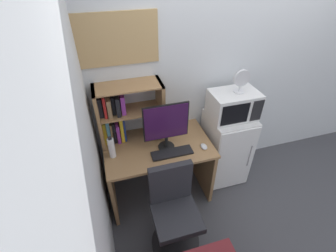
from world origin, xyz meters
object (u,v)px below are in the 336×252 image
computer_mouse (204,147)px  wall_corkboard (117,40)px  water_bottle (112,148)px  microwave (233,105)px  mini_fridge (225,147)px  hutch_bookshelf (121,113)px  monitor (166,124)px  desk_fan (241,80)px  keyboard (172,153)px  desk_chair (174,214)px

computer_mouse → wall_corkboard: (-0.69, 0.49, 0.98)m
water_bottle → microwave: size_ratio=0.47×
mini_fridge → hutch_bookshelf: bearing=173.0°
monitor → microwave: monitor is taller
computer_mouse → microwave: bearing=30.1°
water_bottle → wall_corkboard: wall_corkboard is taller
mini_fridge → water_bottle: bearing=-175.6°
water_bottle → mini_fridge: 1.38m
hutch_bookshelf → desk_fan: 1.24m
mini_fridge → keyboard: bearing=-162.9°
water_bottle → desk_fan: desk_fan is taller
mini_fridge → wall_corkboard: 1.73m
monitor → desk_fan: 0.87m
microwave → desk_fan: (0.03, -0.01, 0.29)m
wall_corkboard → microwave: bearing=-12.9°
computer_mouse → desk_chair: size_ratio=0.11×
keyboard → desk_chair: 0.57m
microwave → wall_corkboard: wall_corkboard is taller
hutch_bookshelf → wall_corkboard: 0.69m
hutch_bookshelf → microwave: hutch_bookshelf is taller
water_bottle → desk_fan: (1.35, 0.10, 0.47)m
hutch_bookshelf → water_bottle: (-0.15, -0.24, -0.21)m
water_bottle → mini_fridge: water_bottle is taller
mini_fridge → monitor: bearing=-171.2°
computer_mouse → keyboard: bearing=178.9°
mini_fridge → desk_fan: 0.88m
desk_fan → hutch_bookshelf: bearing=173.1°
desk_fan → microwave: bearing=170.6°
microwave → desk_chair: bearing=-142.4°
water_bottle → wall_corkboard: size_ratio=0.33×
water_bottle → mini_fridge: bearing=4.4°
desk_chair → microwave: bearing=37.6°
wall_corkboard → monitor: bearing=-48.9°
monitor → keyboard: 0.30m
microwave → computer_mouse: bearing=-149.9°
monitor → microwave: 0.79m
mini_fridge → desk_chair: size_ratio=0.99×
microwave → water_bottle: bearing=-175.5°
monitor → water_bottle: monitor is taller
computer_mouse → desk_chair: (-0.44, -0.42, -0.37)m
computer_mouse → water_bottle: bearing=171.4°
mini_fridge → wall_corkboard: (-1.11, 0.26, 1.30)m
keyboard → wall_corkboard: size_ratio=0.57×
computer_mouse → desk_chair: bearing=-136.5°
hutch_bookshelf → mini_fridge: size_ratio=0.72×
computer_mouse → mini_fridge: (0.41, 0.24, -0.32)m
hutch_bookshelf → wall_corkboard: (0.06, 0.11, 0.68)m
hutch_bookshelf → keyboard: bearing=-41.8°
computer_mouse → desk_chair: desk_chair is taller
water_bottle → wall_corkboard: 0.98m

